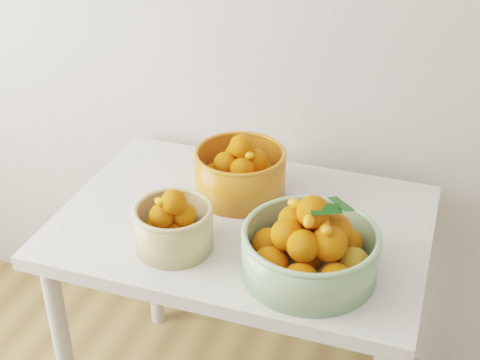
{
  "coord_description": "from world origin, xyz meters",
  "views": [
    {
      "loc": [
        0.21,
        0.17,
        1.78
      ],
      "look_at": [
        -0.25,
        1.53,
        0.92
      ],
      "focal_mm": 50.0,
      "sensor_mm": 36.0,
      "label": 1
    }
  ],
  "objects_px": {
    "bowl_green": "(310,248)",
    "bowl_orange": "(241,172)",
    "bowl_cream": "(174,226)",
    "table": "(243,247)"
  },
  "relations": [
    {
      "from": "table",
      "to": "bowl_orange",
      "type": "bearing_deg",
      "value": 111.79
    },
    {
      "from": "bowl_orange",
      "to": "bowl_green",
      "type": "bearing_deg",
      "value": -46.49
    },
    {
      "from": "bowl_green",
      "to": "bowl_orange",
      "type": "xyz_separation_m",
      "value": [
        -0.27,
        0.29,
        0.0
      ]
    },
    {
      "from": "table",
      "to": "bowl_orange",
      "type": "xyz_separation_m",
      "value": [
        -0.05,
        0.12,
        0.17
      ]
    },
    {
      "from": "table",
      "to": "bowl_green",
      "type": "height_order",
      "value": "bowl_green"
    },
    {
      "from": "bowl_cream",
      "to": "table",
      "type": "bearing_deg",
      "value": 54.26
    },
    {
      "from": "table",
      "to": "bowl_cream",
      "type": "bearing_deg",
      "value": -125.74
    },
    {
      "from": "table",
      "to": "bowl_orange",
      "type": "height_order",
      "value": "bowl_orange"
    },
    {
      "from": "bowl_cream",
      "to": "bowl_green",
      "type": "bearing_deg",
      "value": 1.58
    },
    {
      "from": "table",
      "to": "bowl_cream",
      "type": "relative_size",
      "value": 4.57
    }
  ]
}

